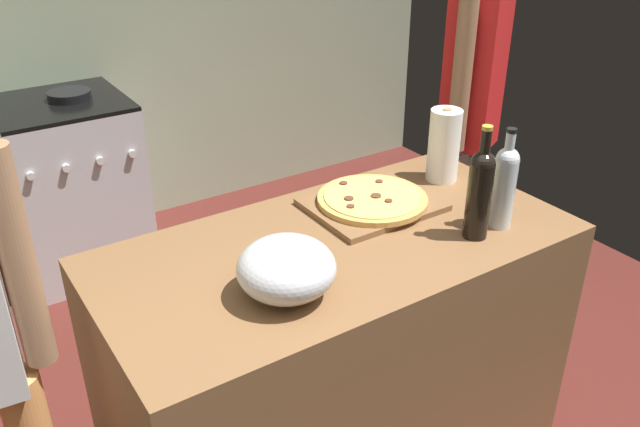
% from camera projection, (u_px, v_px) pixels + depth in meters
% --- Properties ---
extents(ground_plane, '(4.47, 3.52, 0.02)m').
position_uv_depth(ground_plane, '(224.00, 357.00, 2.93)').
color(ground_plane, '#511E19').
extents(counter, '(1.43, 0.71, 0.93)m').
position_uv_depth(counter, '(337.00, 365.00, 2.17)').
color(counter, brown).
rests_on(counter, ground_plane).
extents(cutting_board, '(0.40, 0.32, 0.02)m').
position_uv_depth(cutting_board, '(372.00, 205.00, 2.14)').
color(cutting_board, brown).
rests_on(cutting_board, counter).
extents(pizza, '(0.36, 0.36, 0.03)m').
position_uv_depth(pizza, '(372.00, 199.00, 2.13)').
color(pizza, tan).
rests_on(pizza, cutting_board).
extents(mixing_bowl, '(0.25, 0.25, 0.16)m').
position_uv_depth(mixing_bowl, '(286.00, 269.00, 1.67)').
color(mixing_bowl, '#B2B2B7').
rests_on(mixing_bowl, counter).
extents(paper_towel_roll, '(0.11, 0.11, 0.26)m').
position_uv_depth(paper_towel_roll, '(444.00, 145.00, 2.28)').
color(paper_towel_roll, white).
rests_on(paper_towel_roll, counter).
extents(wine_bottle_green, '(0.07, 0.07, 0.32)m').
position_uv_depth(wine_bottle_green, '(504.00, 183.00, 1.97)').
color(wine_bottle_green, silver).
rests_on(wine_bottle_green, counter).
extents(wine_bottle_clear, '(0.07, 0.07, 0.35)m').
position_uv_depth(wine_bottle_clear, '(480.00, 190.00, 1.91)').
color(wine_bottle_clear, black).
rests_on(wine_bottle_clear, counter).
extents(stove, '(0.62, 0.63, 0.95)m').
position_uv_depth(stove, '(73.00, 186.00, 3.40)').
color(stove, '#B7B7BC').
rests_on(stove, ground_plane).
extents(person_in_red, '(0.35, 0.28, 1.72)m').
position_uv_depth(person_in_red, '(470.00, 112.00, 2.77)').
color(person_in_red, slate).
rests_on(person_in_red, ground_plane).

